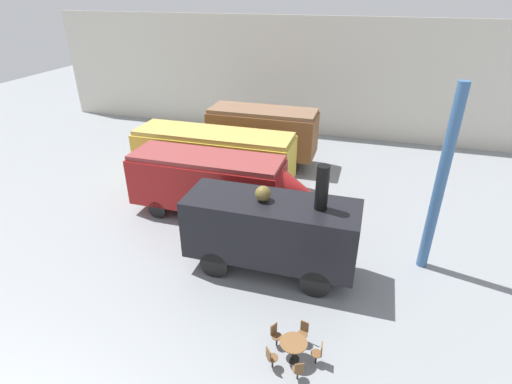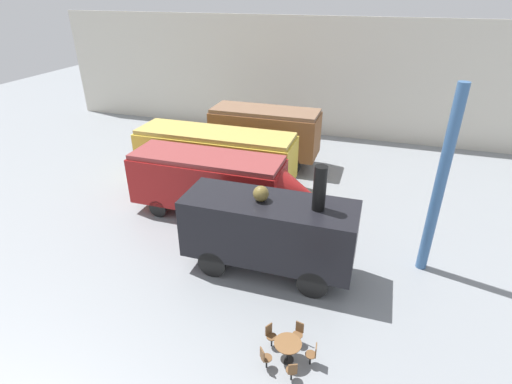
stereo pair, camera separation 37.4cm
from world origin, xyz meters
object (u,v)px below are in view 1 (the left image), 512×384
cafe_chair_0 (299,370)px  streamlined_locomotive (220,182)px  passenger_coach_vintage (214,154)px  passenger_coach_wooden (263,131)px  visitor_person (307,234)px  steam_locomotive (271,228)px  cafe_table_near (293,346)px

cafe_chair_0 → streamlined_locomotive: bearing=10.9°
passenger_coach_vintage → streamlined_locomotive: (1.61, -3.24, -0.09)m
streamlined_locomotive → passenger_coach_vintage: bearing=116.4°
passenger_coach_wooden → passenger_coach_vintage: size_ratio=0.75×
passenger_coach_wooden → visitor_person: size_ratio=3.99×
passenger_coach_wooden → cafe_chair_0: bearing=-70.5°
steam_locomotive → cafe_chair_0: 5.79m
passenger_coach_vintage → cafe_table_near: size_ratio=10.47×
cafe_chair_0 → cafe_table_near: bearing=-0.0°
cafe_table_near → streamlined_locomotive: bearing=124.9°
steam_locomotive → visitor_person: 2.36m
steam_locomotive → cafe_chair_0: (2.23, -5.11, -1.57)m
passenger_coach_wooden → cafe_chair_0: size_ratio=8.15×
cafe_table_near → cafe_chair_0: bearing=-66.9°
passenger_coach_wooden → streamlined_locomotive: (-0.23, -7.35, -0.36)m
cafe_table_near → visitor_person: bearing=96.2°
cafe_table_near → visitor_person: size_ratio=0.51×
passenger_coach_wooden → cafe_table_near: 16.44m
passenger_coach_wooden → steam_locomotive: bearing=-72.5°
passenger_coach_wooden → cafe_table_near: (5.40, -15.43, -1.68)m
passenger_coach_wooden → passenger_coach_vintage: 4.51m
passenger_coach_vintage → visitor_person: (6.58, -5.30, -1.05)m
streamlined_locomotive → steam_locomotive: (3.73, -3.73, 0.14)m
cafe_chair_0 → visitor_person: (-0.98, 6.79, 0.46)m
cafe_table_near → cafe_chair_0: cafe_chair_0 is taller
passenger_coach_wooden → cafe_table_near: size_ratio=7.88×
passenger_coach_wooden → passenger_coach_vintage: passenger_coach_wooden is taller
visitor_person → streamlined_locomotive: bearing=157.5°
streamlined_locomotive → passenger_coach_wooden: bearing=88.2°
passenger_coach_wooden → cafe_chair_0: passenger_coach_wooden is taller
passenger_coach_vintage → cafe_table_near: passenger_coach_vintage is taller
cafe_table_near → cafe_chair_0: (0.32, -0.76, -0.11)m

